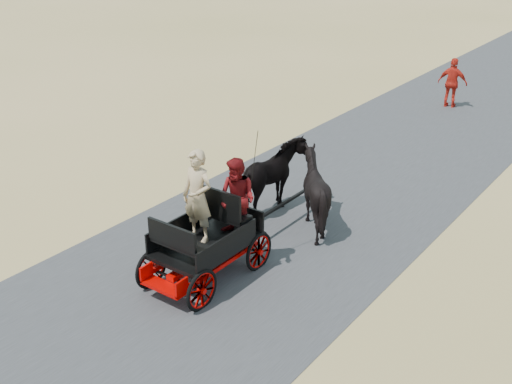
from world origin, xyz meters
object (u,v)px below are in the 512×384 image
Objects in this scene: carriage at (206,260)px; horse_right at (315,192)px; pedestrian at (452,83)px; horse_left at (273,180)px.

horse_right reaches higher than carriage.
horse_right is at bearing 88.48° from pedestrian.
pedestrian is at bearing -84.91° from horse_right.
pedestrian is at bearing -90.82° from horse_left.
horse_right is at bearing -180.00° from horse_left.
horse_left is at bearing 100.39° from carriage.
horse_left is (-0.55, 3.00, 0.49)m from carriage.
carriage is 3.09m from horse_left.
carriage is at bearing 85.06° from pedestrian.
horse_left is 1.16× the size of pedestrian.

